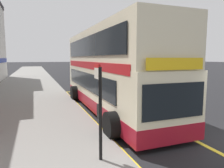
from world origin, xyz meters
TOP-DOWN VIEW (x-y plane):
  - ground_plane at (0.00, 32.00)m, footprint 260.00×260.00m
  - pavement_near at (-7.00, 32.00)m, footprint 6.00×76.00m
  - double_decker_bus at (-2.46, 6.42)m, footprint 3.26×11.48m
  - bus_bay_markings at (-2.55, 6.18)m, footprint 2.89×14.51m
  - bus_stop_sign at (-4.78, 0.82)m, footprint 0.09×0.51m
  - parked_car_black_behind at (2.96, 43.69)m, footprint 2.09×4.20m
  - parked_car_black_kerbside at (3.01, 30.91)m, footprint 2.09×4.20m

SIDE VIEW (x-z plane):
  - ground_plane at x=0.00m, z-range 0.00..0.00m
  - bus_bay_markings at x=-2.55m, z-range 0.00..0.01m
  - pavement_near at x=-7.00m, z-range 0.00..0.14m
  - parked_car_black_behind at x=2.96m, z-range -0.01..1.61m
  - parked_car_black_kerbside at x=3.01m, z-range -0.01..1.61m
  - bus_stop_sign at x=-4.78m, z-range 0.38..2.97m
  - double_decker_bus at x=-2.46m, z-range -0.13..4.27m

